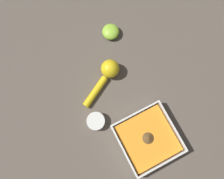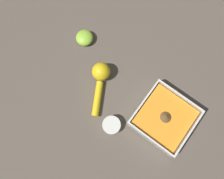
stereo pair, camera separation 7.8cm
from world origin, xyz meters
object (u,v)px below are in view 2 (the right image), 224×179
Objects in this scene: square_dish at (164,118)px; lemon_squeezer at (100,77)px; lemon_half at (85,38)px; spice_bowl at (111,125)px.

lemon_squeezer reaches higher than square_dish.
square_dish reaches higher than lemon_half.
lemon_half reaches higher than spice_bowl.
square_dish is at bearing 80.07° from lemon_half.
square_dish is 2.88× the size of lemon_half.
lemon_squeezer is at bearing -86.02° from square_dish.
spice_bowl is 0.35m from lemon_half.
lemon_half is (-0.07, -0.41, -0.00)m from square_dish.
lemon_squeezer is 2.73× the size of lemon_half.
square_dish is at bearing 134.45° from spice_bowl.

